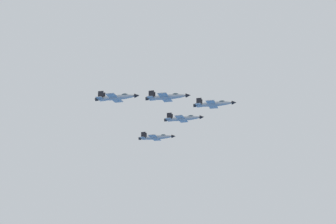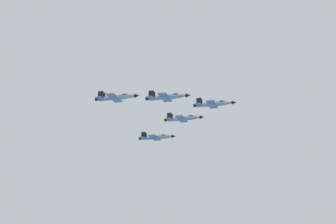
{
  "view_description": "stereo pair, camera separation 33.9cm",
  "coord_description": "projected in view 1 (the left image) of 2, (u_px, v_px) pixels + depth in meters",
  "views": [
    {
      "loc": [
        -210.78,
        148.16,
        100.82
      ],
      "look_at": [
        -11.97,
        32.46,
        172.72
      ],
      "focal_mm": 62.14,
      "sensor_mm": 36.0,
      "label": 1
    },
    {
      "loc": [
        -210.95,
        147.87,
        100.82
      ],
      "look_at": [
        -11.97,
        32.46,
        172.72
      ],
      "focal_mm": 62.14,
      "sensor_mm": 36.0,
      "label": 2
    }
  ],
  "objects": [
    {
      "name": "jet_right_wingman",
      "position": [
        167.0,
        97.0,
        228.12
      ],
      "size": [
        14.45,
        14.75,
        3.84
      ],
      "rotation": [
        0.0,
        0.0,
        3.94
      ],
      "color": "#9EA3A8"
    },
    {
      "name": "jet_left_outer",
      "position": [
        156.0,
        137.0,
        268.57
      ],
      "size": [
        14.14,
        14.25,
        3.73
      ],
      "rotation": [
        0.0,
        0.0,
        3.93
      ],
      "color": "#9EA3A8"
    },
    {
      "name": "jet_lead",
      "position": [
        214.0,
        104.0,
        236.84
      ],
      "size": [
        14.06,
        14.38,
        3.74
      ],
      "rotation": [
        0.0,
        0.0,
        3.94
      ],
      "color": "#9EA3A8"
    },
    {
      "name": "jet_right_outer",
      "position": [
        116.0,
        97.0,
        218.43
      ],
      "size": [
        14.2,
        14.04,
        3.71
      ],
      "rotation": [
        0.0,
        0.0,
        3.92
      ],
      "color": "#9EA3A8"
    },
    {
      "name": "jet_left_wingman",
      "position": [
        183.0,
        118.0,
        253.15
      ],
      "size": [
        14.5,
        14.23,
        3.77
      ],
      "rotation": [
        0.0,
        0.0,
        3.91
      ],
      "color": "#9EA3A8"
    }
  ]
}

